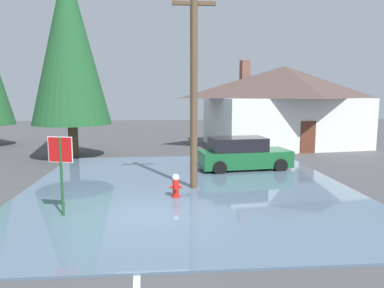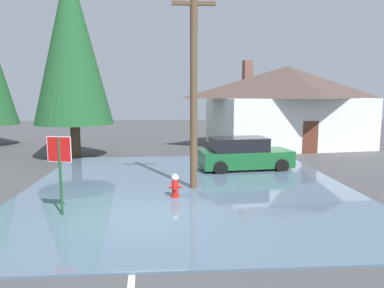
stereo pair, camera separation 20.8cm
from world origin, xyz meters
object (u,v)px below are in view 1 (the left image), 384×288
Objects in this scene: fire_hydrant at (176,187)px; house at (284,105)px; parked_car at (242,154)px; utility_pole at (194,87)px; pine_tree_mid_left at (69,44)px; stop_sign_near at (61,160)px.

house reaches higher than fire_hydrant.
house is 9.40m from parked_car.
parked_car is at bearing 53.51° from fire_hydrant.
fire_hydrant is 0.12× the size of utility_pole.
utility_pole is at bearing 58.80° from fire_hydrant.
pine_tree_mid_left is at bearing 122.81° from fire_hydrant.
house is at bearing 50.98° from stop_sign_near.
pine_tree_mid_left is (-6.27, 7.35, 2.47)m from utility_pole.
utility_pole is at bearing -122.98° from house.
fire_hydrant is 0.08× the size of house.
pine_tree_mid_left reaches higher than fire_hydrant.
parked_car is 11.29m from pine_tree_mid_left.
parked_car is (2.67, 3.38, -3.17)m from utility_pole.
pine_tree_mid_left is (-5.53, 8.58, 5.97)m from fire_hydrant.
fire_hydrant is 5.74m from parked_car.
stop_sign_near is 9.35m from parked_car.
fire_hydrant is (3.43, 1.68, -1.32)m from stop_sign_near.
stop_sign_near is at bearing -137.41° from parked_car.
house reaches higher than stop_sign_near.
house is at bearing 57.02° from utility_pole.
parked_car is (-4.65, -7.89, -2.13)m from house.
fire_hydrant is 0.08× the size of pine_tree_mid_left.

